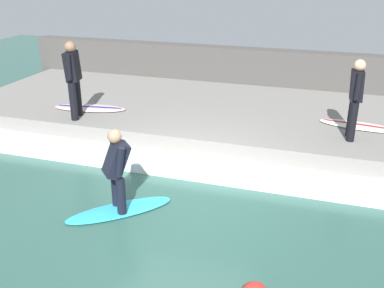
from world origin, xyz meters
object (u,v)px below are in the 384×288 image
(surfboard_waiting_near, at_px, (90,108))
(surfer_waiting_far, at_px, (355,95))
(surfboard_waiting_far, at_px, (360,126))
(surfboard_riding, at_px, (120,210))
(surfer_riding, at_px, (117,166))
(surfer_waiting_near, at_px, (73,76))

(surfboard_waiting_near, bearing_deg, surfer_waiting_far, -90.68)
(surfboard_waiting_far, bearing_deg, surfboard_waiting_near, 96.20)
(surfboard_riding, height_order, surfboard_waiting_near, surfboard_waiting_near)
(surfer_riding, distance_m, surfboard_waiting_near, 4.02)
(surfboard_riding, distance_m, surfer_waiting_near, 3.79)
(surfer_riding, xyz_separation_m, surfer_waiting_near, (2.63, 2.32, 0.65))
(surfboard_riding, bearing_deg, surfer_waiting_near, 41.40)
(surfer_waiting_far, bearing_deg, surfboard_riding, 132.13)
(surfboard_riding, bearing_deg, surfboard_waiting_near, 35.90)
(surfboard_riding, relative_size, surfer_riding, 1.20)
(surfboard_riding, height_order, surfer_waiting_near, surfer_waiting_near)
(surfer_waiting_far, bearing_deg, surfer_riding, 132.13)
(surfboard_waiting_far, bearing_deg, surfer_riding, 136.39)
(surfboard_riding, xyz_separation_m, surfer_waiting_near, (2.63, 2.32, 1.44))
(surfboard_riding, relative_size, surfer_waiting_far, 1.04)
(surfboard_waiting_near, xyz_separation_m, surfboard_waiting_far, (0.66, -6.07, 0.00))
(surfboard_waiting_near, bearing_deg, surfer_riding, -144.10)
(surfboard_waiting_near, bearing_deg, surfboard_waiting_far, -83.80)
(surfer_riding, height_order, surfboard_waiting_near, surfer_riding)
(surfer_waiting_near, height_order, surfboard_waiting_near, surfer_waiting_near)
(surfer_waiting_near, relative_size, surfer_waiting_far, 1.08)
(surfboard_riding, distance_m, surfer_waiting_far, 4.93)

